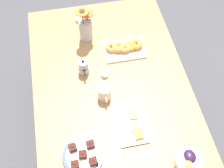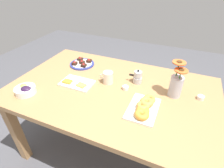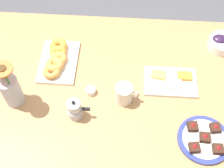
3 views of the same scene
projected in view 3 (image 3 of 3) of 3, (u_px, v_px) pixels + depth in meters
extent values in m
plane|color=#4C4C51|center=(112.00, 148.00, 2.14)|extent=(6.00, 6.00, 0.00)
cube|color=#A87A4C|center=(112.00, 91.00, 1.55)|extent=(1.60, 1.00, 0.04)
cube|color=#A87A4C|center=(11.00, 63.00, 2.12)|extent=(0.07, 0.07, 0.70)
cylinder|color=silver|center=(124.00, 94.00, 1.46)|extent=(0.08, 0.08, 0.10)
cylinder|color=brown|center=(124.00, 89.00, 1.42)|extent=(0.07, 0.07, 0.00)
torus|color=silver|center=(135.00, 94.00, 1.45)|extent=(0.05, 0.01, 0.05)
cylinder|color=white|center=(222.00, 43.00, 1.67)|extent=(0.15, 0.15, 0.05)
ellipsoid|color=#2D1938|center=(220.00, 40.00, 1.66)|extent=(0.08, 0.07, 0.04)
cube|color=white|center=(170.00, 82.00, 1.55)|extent=(0.26, 0.17, 0.01)
cube|color=#EFB74C|center=(158.00, 75.00, 1.55)|extent=(0.08, 0.06, 0.01)
cube|color=white|center=(175.00, 84.00, 1.52)|extent=(0.08, 0.07, 0.01)
cube|color=orange|center=(185.00, 76.00, 1.55)|extent=(0.07, 0.05, 0.02)
cube|color=white|center=(59.00, 62.00, 1.62)|extent=(0.19, 0.28, 0.01)
torus|color=#CB853C|center=(52.00, 72.00, 1.55)|extent=(0.12, 0.12, 0.03)
torus|color=#CA8840|center=(55.00, 65.00, 1.57)|extent=(0.11, 0.11, 0.04)
torus|color=#CB8741|center=(58.00, 59.00, 1.60)|extent=(0.11, 0.11, 0.03)
torus|color=#C77F2F|center=(58.00, 53.00, 1.62)|extent=(0.10, 0.10, 0.03)
torus|color=orange|center=(58.00, 46.00, 1.65)|extent=(0.10, 0.10, 0.04)
cylinder|color=white|center=(91.00, 91.00, 1.51)|extent=(0.05, 0.05, 0.03)
cylinder|color=#C68923|center=(91.00, 89.00, 1.50)|extent=(0.04, 0.04, 0.01)
cylinder|color=navy|center=(204.00, 139.00, 1.37)|extent=(0.23, 0.23, 0.01)
cylinder|color=white|center=(204.00, 139.00, 1.37)|extent=(0.19, 0.19, 0.01)
cube|color=#381E14|center=(192.00, 126.00, 1.38)|extent=(0.05, 0.05, 0.02)
cone|color=red|center=(193.00, 124.00, 1.37)|extent=(0.02, 0.02, 0.01)
cube|color=#381E14|center=(215.00, 128.00, 1.38)|extent=(0.05, 0.05, 0.02)
cone|color=red|center=(216.00, 126.00, 1.36)|extent=(0.02, 0.02, 0.01)
cube|color=#381E14|center=(194.00, 148.00, 1.33)|extent=(0.05, 0.05, 0.02)
cone|color=red|center=(195.00, 146.00, 1.31)|extent=(0.02, 0.02, 0.01)
cube|color=#381E14|center=(218.00, 149.00, 1.32)|extent=(0.04, 0.04, 0.02)
cone|color=red|center=(219.00, 147.00, 1.31)|extent=(0.02, 0.02, 0.01)
cube|color=#381E14|center=(205.00, 137.00, 1.35)|extent=(0.05, 0.05, 0.02)
cone|color=red|center=(206.00, 136.00, 1.34)|extent=(0.02, 0.02, 0.01)
cylinder|color=#B2B2BC|center=(11.00, 91.00, 1.43)|extent=(0.09, 0.09, 0.16)
cylinder|color=#3D702D|center=(6.00, 77.00, 1.31)|extent=(0.01, 0.01, 0.10)
cylinder|color=orange|center=(2.00, 69.00, 1.27)|extent=(0.09, 0.09, 0.01)
cylinder|color=#472D14|center=(2.00, 68.00, 1.26)|extent=(0.04, 0.04, 0.01)
cylinder|color=#3D702D|center=(3.00, 74.00, 1.35)|extent=(0.01, 0.01, 0.06)
cylinder|color=orange|center=(1.00, 69.00, 1.32)|extent=(0.09, 0.09, 0.01)
cylinder|color=#472D14|center=(1.00, 68.00, 1.32)|extent=(0.04, 0.04, 0.01)
cylinder|color=#B7B7BC|center=(75.00, 112.00, 1.43)|extent=(0.07, 0.07, 0.05)
cylinder|color=#B7B7BC|center=(74.00, 109.00, 1.40)|extent=(0.05, 0.05, 0.01)
cylinder|color=#B7B7BC|center=(74.00, 106.00, 1.38)|extent=(0.06, 0.06, 0.04)
sphere|color=black|center=(73.00, 102.00, 1.36)|extent=(0.02, 0.02, 0.02)
cube|color=black|center=(86.00, 109.00, 1.40)|extent=(0.04, 0.01, 0.01)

